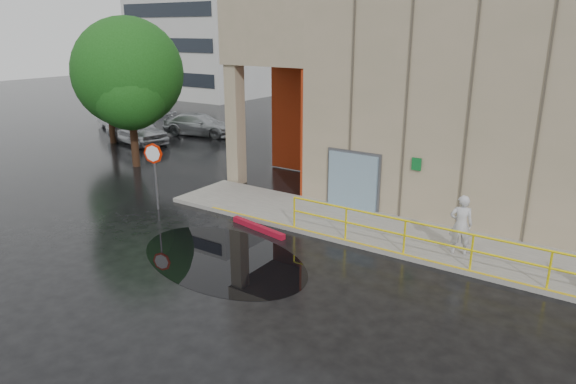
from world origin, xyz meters
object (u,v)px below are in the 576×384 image
object	(u,v)px
car_a	(136,130)
tree_near	(128,77)
stop_sign	(154,161)
car_b	(119,117)
tree_far	(107,82)
car_c	(200,124)
person	(461,225)
red_curb	(258,228)

from	to	relation	value
car_a	tree_near	distance (m)	6.64
stop_sign	car_b	xyz separation A→B (m)	(-14.13, 9.64, -1.01)
car_a	tree_far	world-z (taller)	tree_far
stop_sign	car_b	distance (m)	17.13
car_b	tree_far	size ratio (longest dim) A/B	0.90
car_a	car_b	bearing A→B (deg)	73.47
car_b	car_c	world-z (taller)	car_b
car_b	car_c	distance (m)	5.96
tree_near	person	bearing A→B (deg)	-6.16
car_a	tree_far	distance (m)	3.07
red_curb	car_a	distance (m)	15.73
car_b	tree_far	xyz separation A→B (m)	(3.25, -3.09, 2.72)
car_c	red_curb	bearing A→B (deg)	-145.96
car_a	tree_near	bearing A→B (deg)	-119.77
red_curb	car_b	size ratio (longest dim) A/B	0.48
car_a	person	bearing A→B (deg)	-93.98
car_c	tree_near	world-z (taller)	tree_near
person	red_curb	xyz separation A→B (m)	(-6.13, -1.51, -0.95)
car_a	tree_far	xyz separation A→B (m)	(-1.10, -0.82, 2.74)
tree_near	tree_far	bearing A→B (deg)	151.82
stop_sign	car_c	distance (m)	13.98
car_c	car_b	bearing A→B (deg)	88.80
stop_sign	tree_near	world-z (taller)	tree_near
car_a	tree_near	size ratio (longest dim) A/B	0.67
tree_far	stop_sign	bearing A→B (deg)	-31.08
car_a	red_curb	bearing A→B (deg)	-105.15
stop_sign	car_c	xyz separation A→B (m)	(-8.36, 11.15, -1.15)
red_curb	car_c	xyz separation A→B (m)	(-12.68, 10.70, 0.59)
stop_sign	red_curb	bearing A→B (deg)	12.57
car_b	car_c	size ratio (longest dim) A/B	1.06
car_b	car_a	bearing A→B (deg)	-95.63
stop_sign	tree_far	size ratio (longest dim) A/B	0.45
car_a	car_b	world-z (taller)	car_b
tree_near	car_c	bearing A→B (deg)	111.04
red_curb	tree_far	xyz separation A→B (m)	(-15.20, 6.12, 3.45)
car_a	car_c	world-z (taller)	car_a
stop_sign	car_b	size ratio (longest dim) A/B	0.50
red_curb	car_b	bearing A→B (deg)	153.49
red_curb	tree_far	size ratio (longest dim) A/B	0.43
person	car_c	bearing A→B (deg)	-45.90
car_c	tree_near	xyz separation A→B (m)	(2.88, -7.48, 3.57)
car_b	person	bearing A→B (deg)	-85.46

